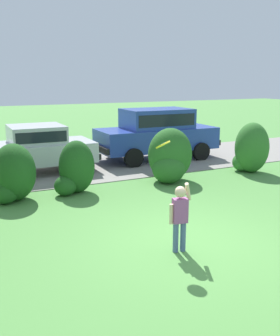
{
  "coord_description": "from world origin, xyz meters",
  "views": [
    {
      "loc": [
        -3.89,
        -5.8,
        3.03
      ],
      "look_at": [
        -0.2,
        1.69,
        1.1
      ],
      "focal_mm": 41.55,
      "sensor_mm": 36.0,
      "label": 1
    }
  ],
  "objects_px": {
    "frisbee": "(163,145)",
    "parked_suv": "(157,131)",
    "parked_sedan": "(30,148)",
    "child_thrower": "(180,213)"
  },
  "relations": [
    {
      "from": "frisbee",
      "to": "parked_suv",
      "type": "bearing_deg",
      "value": 62.11
    },
    {
      "from": "parked_sedan",
      "to": "parked_suv",
      "type": "bearing_deg",
      "value": 2.75
    },
    {
      "from": "child_thrower",
      "to": "frisbee",
      "type": "relative_size",
      "value": 4.17
    },
    {
      "from": "parked_sedan",
      "to": "child_thrower",
      "type": "xyz_separation_m",
      "value": [
        1.21,
        -7.12,
        -0.13
      ]
    },
    {
      "from": "parked_suv",
      "to": "frisbee",
      "type": "relative_size",
      "value": 15.31
    },
    {
      "from": "parked_sedan",
      "to": "frisbee",
      "type": "distance_m",
      "value": 6.93
    },
    {
      "from": "parked_suv",
      "to": "parked_sedan",
      "type": "bearing_deg",
      "value": -177.25
    },
    {
      "from": "parked_sedan",
      "to": "child_thrower",
      "type": "bearing_deg",
      "value": -80.33
    },
    {
      "from": "frisbee",
      "to": "child_thrower",
      "type": "bearing_deg",
      "value": -65.64
    },
    {
      "from": "parked_suv",
      "to": "frisbee",
      "type": "xyz_separation_m",
      "value": [
        -3.7,
        -7.0,
        0.82
      ]
    }
  ]
}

